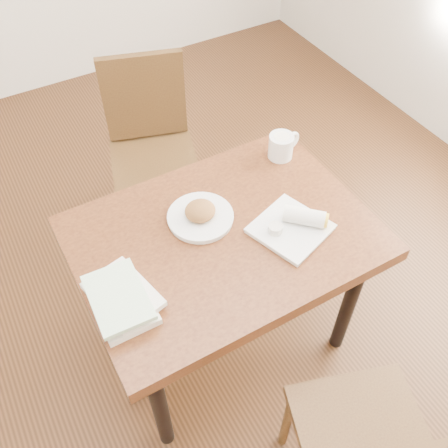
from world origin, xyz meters
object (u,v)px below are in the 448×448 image
plate_burrito (295,225)px  book_stack (121,299)px  chair_far (151,140)px  table (224,248)px  plate_scone (200,215)px  coffee_mug (282,145)px

plate_burrito → book_stack: plate_burrito is taller
chair_far → book_stack: chair_far is taller
table → chair_far: size_ratio=1.13×
plate_burrito → table: bearing=154.3°
plate_scone → coffee_mug: bearing=18.3°
coffee_mug → book_stack: (-0.86, -0.36, -0.02)m
chair_far → plate_scone: size_ratio=3.83×
coffee_mug → plate_burrito: 0.41m
coffee_mug → plate_burrito: size_ratio=0.50×
plate_scone → book_stack: 0.44m
plate_burrito → book_stack: 0.67m
table → book_stack: size_ratio=3.82×
coffee_mug → plate_burrito: bearing=-117.1°
table → plate_burrito: (0.23, -0.11, 0.12)m
book_stack → table: bearing=13.0°
table → plate_scone: 0.16m
chair_far → book_stack: (-0.51, -0.96, 0.24)m
table → book_stack: 0.47m
coffee_mug → chair_far: bearing=120.1°
table → plate_scone: size_ratio=4.34×
plate_burrito → book_stack: (-0.67, 0.01, 0.01)m
coffee_mug → book_stack: coffee_mug is taller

